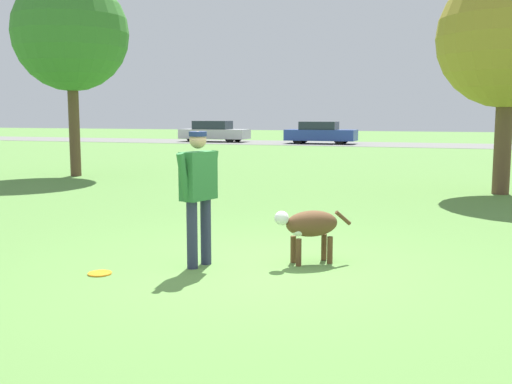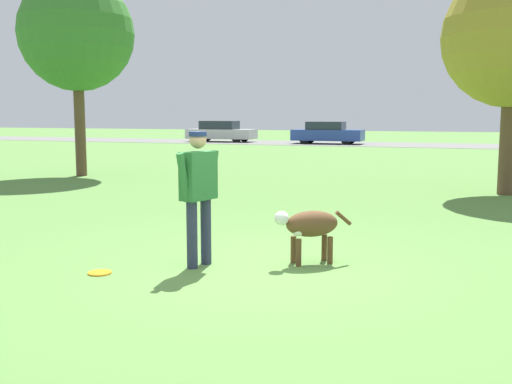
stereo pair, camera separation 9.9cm
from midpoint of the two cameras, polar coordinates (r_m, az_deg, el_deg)
ground_plane at (r=7.19m, az=-0.45°, el=-7.36°), size 120.00×120.00×0.00m
far_road_strip at (r=37.17m, az=15.59°, el=4.32°), size 120.00×6.00×0.01m
person at (r=7.19m, az=-5.89°, el=0.49°), size 0.34×0.72×1.63m
dog at (r=7.40m, az=4.70°, el=-3.20°), size 0.88×0.71×0.67m
frisbee at (r=7.22m, az=-15.04°, el=-7.50°), size 0.27×0.27×0.02m
tree_near_right at (r=14.96m, az=22.73°, el=13.36°), size 3.17×3.17×5.14m
tree_near_left at (r=18.82m, az=-17.39°, el=14.17°), size 3.35×3.35×5.85m
parked_car_silver at (r=40.33m, az=-4.10°, el=5.75°), size 4.59×1.81×1.40m
parked_car_blue at (r=37.68m, az=6.08°, el=5.61°), size 4.37×1.71×1.38m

